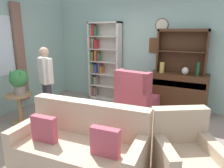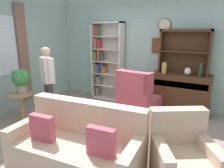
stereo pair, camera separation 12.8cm
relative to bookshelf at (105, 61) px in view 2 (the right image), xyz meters
The scene contains 18 objects.
ground_plane 2.46m from the bookshelf, 61.26° to the right, with size 5.40×4.60×0.02m, color gray.
wall_back 1.14m from the bookshelf, ahead, with size 5.00×0.09×2.80m.
wall_left 2.47m from the bookshelf, 126.43° to the right, with size 0.16×4.20×2.80m.
area_rug 2.78m from the bookshelf, 60.57° to the right, with size 2.60×1.73×0.01m, color brown.
bookshelf is the anchor object (origin of this frame).
sideboard 2.15m from the bookshelf, ahead, with size 1.30×0.45×0.92m.
sideboard_hutch 2.13m from the bookshelf, ahead, with size 1.10×0.26×1.00m.
vase_tall 1.69m from the bookshelf, ahead, with size 0.11×0.11×0.25m, color tan.
vase_round 2.21m from the bookshelf, ahead, with size 0.15×0.15×0.17m, color beige.
bottle_wine 2.47m from the bookshelf, ahead, with size 0.07×0.07×0.30m, color #194223.
couch_floral 3.24m from the bookshelf, 66.51° to the right, with size 1.86×0.99×0.90m.
armchair_floral 3.62m from the bookshelf, 43.48° to the right, with size 1.05×1.06×0.88m.
wingback_chair 1.63m from the bookshelf, 30.77° to the right, with size 0.87×0.88×1.05m.
plant_stand 2.43m from the bookshelf, 108.38° to the right, with size 0.52×0.52×0.62m.
potted_plant_large 2.30m from the bookshelf, 108.11° to the right, with size 0.36×0.36×0.50m.
person_reading 1.87m from the bookshelf, 100.08° to the right, with size 0.50×0.33×1.56m.
coffee_table 2.56m from the bookshelf, 54.00° to the right, with size 0.80×0.50×0.42m.
book_stack 2.66m from the bookshelf, 51.94° to the right, with size 0.22×0.12×0.07m.
Camera 2 is at (1.83, -2.96, 1.89)m, focal length 33.26 mm.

